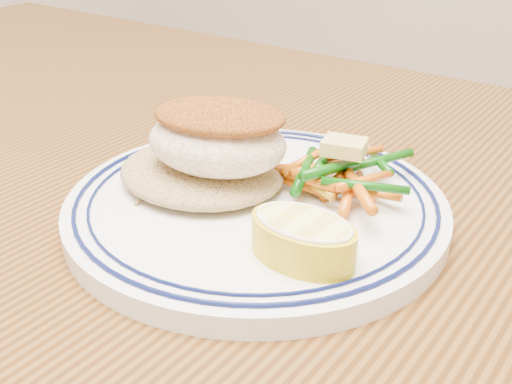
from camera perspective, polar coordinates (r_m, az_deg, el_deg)
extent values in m
cube|color=#44260D|center=(0.45, -8.14, -5.24)|extent=(1.50, 0.90, 0.04)
cylinder|color=#44260D|center=(1.31, -17.54, -2.37)|extent=(0.07, 0.07, 0.71)
cylinder|color=white|center=(0.45, 0.00, -1.43)|extent=(0.26, 0.26, 0.01)
torus|color=#0A113F|center=(0.44, 0.00, -0.46)|extent=(0.25, 0.25, 0.00)
torus|color=#0A113F|center=(0.44, 0.00, -0.46)|extent=(0.23, 0.23, 0.00)
ellipsoid|color=#957A4A|center=(0.46, -4.84, 2.15)|extent=(0.12, 0.11, 0.02)
ellipsoid|color=beige|center=(0.44, -3.50, 4.40)|extent=(0.11, 0.09, 0.04)
ellipsoid|color=#904B17|center=(0.43, -3.30, 6.77)|extent=(0.11, 0.09, 0.02)
cylinder|color=#C75909|center=(0.46, 7.64, 0.56)|extent=(0.01, 0.05, 0.01)
cylinder|color=#C75909|center=(0.44, 10.08, 0.00)|extent=(0.05, 0.01, 0.01)
cylinder|color=#C75909|center=(0.47, 5.40, 2.16)|extent=(0.01, 0.06, 0.01)
cylinder|color=#C75909|center=(0.45, 3.34, 0.80)|extent=(0.05, 0.01, 0.01)
cylinder|color=#C75909|center=(0.43, 8.20, -0.28)|extent=(0.02, 0.05, 0.01)
cylinder|color=#B58813|center=(0.44, 5.10, 0.66)|extent=(0.05, 0.03, 0.01)
cylinder|color=#C75909|center=(0.44, 7.85, 0.35)|extent=(0.05, 0.01, 0.01)
cylinder|color=#C75909|center=(0.46, 5.21, 2.10)|extent=(0.04, 0.05, 0.01)
cylinder|color=#C75909|center=(0.47, 8.29, 2.10)|extent=(0.01, 0.05, 0.01)
cylinder|color=#C75909|center=(0.44, 4.37, 1.25)|extent=(0.05, 0.02, 0.01)
cylinder|color=#0C4909|center=(0.47, 11.00, 2.56)|extent=(0.04, 0.04, 0.01)
cylinder|color=#C75909|center=(0.46, 5.40, 2.21)|extent=(0.02, 0.05, 0.01)
cylinder|color=#0C4909|center=(0.45, 4.32, 1.87)|extent=(0.03, 0.06, 0.02)
cylinder|color=#C75909|center=(0.42, 9.20, 0.12)|extent=(0.05, 0.05, 0.01)
cylinder|color=#0C4909|center=(0.47, 10.54, 2.69)|extent=(0.04, 0.05, 0.01)
cylinder|color=#0C4909|center=(0.46, 6.04, 2.81)|extent=(0.03, 0.06, 0.02)
cylinder|color=#C75909|center=(0.43, 9.57, 1.03)|extent=(0.02, 0.05, 0.01)
cylinder|color=#C75909|center=(0.46, 5.04, 3.16)|extent=(0.02, 0.06, 0.01)
cylinder|color=#0C4909|center=(0.42, 9.68, 0.56)|extent=(0.05, 0.03, 0.01)
cylinder|color=#0C4909|center=(0.44, 6.58, 2.03)|extent=(0.02, 0.06, 0.01)
cylinder|color=#C75909|center=(0.46, 8.62, 3.41)|extent=(0.03, 0.04, 0.01)
cube|color=#DEC96C|center=(0.44, 7.85, 4.01)|extent=(0.03, 0.03, 0.01)
torus|color=white|center=(0.37, 4.25, -2.69)|extent=(0.06, 0.06, 0.00)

